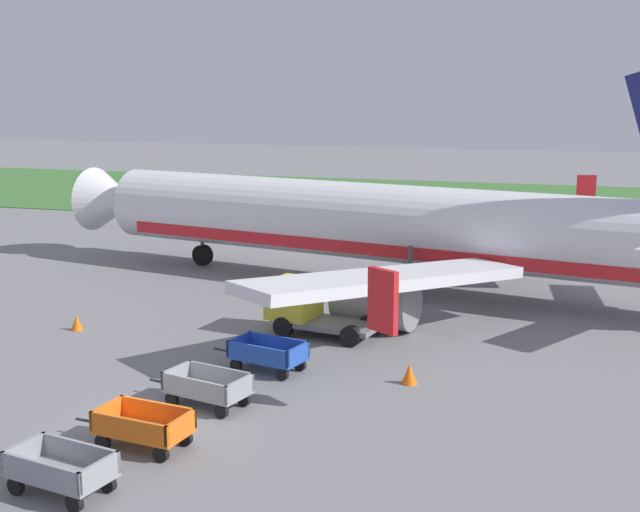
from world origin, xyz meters
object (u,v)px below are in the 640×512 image
Objects in this scene: baggage_cart_fourth_in_row at (207,387)px; traffic_cone_near_plane at (409,374)px; service_truck_beside_carts at (305,306)px; baggage_cart_second_in_row at (61,470)px; traffic_cone_mid_apron at (77,322)px; baggage_cart_far_end at (268,354)px; airplane at (400,226)px; baggage_cart_third_in_row at (143,426)px.

baggage_cart_fourth_in_row reaches higher than traffic_cone_near_plane.
baggage_cart_second_in_row is at bearing -96.42° from service_truck_beside_carts.
traffic_cone_near_plane is 14.12m from traffic_cone_mid_apron.
baggage_cart_far_end is 5.74× the size of traffic_cone_mid_apron.
baggage_cart_second_in_row is 1.00× the size of baggage_cart_fourth_in_row.
airplane is at bearing 102.48° from traffic_cone_near_plane.
baggage_cart_second_in_row is 0.78× the size of service_truck_beside_carts.
service_truck_beside_carts is at bearing 13.89° from traffic_cone_mid_apron.
airplane reaches higher than service_truck_beside_carts.
traffic_cone_mid_apron is (-8.33, 6.17, -0.29)m from baggage_cart_fourth_in_row.
baggage_cart_far_end is 4.79m from service_truck_beside_carts.
baggage_cart_third_in_row is (0.66, 2.93, 0.00)m from baggage_cart_second_in_row.
baggage_cart_far_end is at bearing 80.78° from baggage_cart_third_in_row.
service_truck_beside_carts is at bearing 86.31° from baggage_cart_fourth_in_row.
service_truck_beside_carts is (-2.13, -8.42, -1.95)m from airplane.
traffic_cone_near_plane is at bearing -10.12° from traffic_cone_mid_apron.
traffic_cone_mid_apron is at bearing -166.11° from service_truck_beside_carts.
baggage_cart_second_in_row is at bearing -99.32° from airplane.
baggage_cart_far_end is (1.12, 6.88, 0.00)m from baggage_cart_third_in_row.
traffic_cone_near_plane is at bearing 49.19° from baggage_cart_third_in_row.
traffic_cone_near_plane is at bearing 56.01° from baggage_cart_second_in_row.
airplane reaches higher than baggage_cart_third_in_row.
baggage_cart_fourth_in_row is 5.28× the size of traffic_cone_near_plane.
service_truck_beside_carts is 7.36× the size of traffic_cone_mid_apron.
baggage_cart_far_end is at bearing -178.98° from traffic_cone_near_plane.
service_truck_beside_carts reaches higher than baggage_cart_second_in_row.
traffic_cone_near_plane is at bearing -77.52° from airplane.
airplane is 13.55m from baggage_cart_far_end.
airplane reaches higher than baggage_cart_far_end.
baggage_cart_second_in_row is 5.28× the size of traffic_cone_near_plane.
baggage_cart_second_in_row and baggage_cart_third_in_row have the same top height.
service_truck_beside_carts is at bearing 137.09° from traffic_cone_near_plane.
baggage_cart_fourth_in_row is (-2.67, -16.78, -2.45)m from airplane.
baggage_cart_far_end is 4.90m from traffic_cone_near_plane.
traffic_cone_mid_apron is (-11.01, -10.61, -2.74)m from airplane.
baggage_cart_fourth_in_row is (1.10, 6.21, 0.00)m from baggage_cart_second_in_row.
baggage_cart_third_in_row is 11.69m from service_truck_beside_carts.
airplane is 20.45m from baggage_cart_third_in_row.
baggage_cart_far_end is 9.37m from traffic_cone_mid_apron.
baggage_cart_far_end reaches higher than traffic_cone_near_plane.
baggage_cart_fourth_in_row is at bearing 82.30° from baggage_cart_third_in_row.
baggage_cart_third_in_row reaches higher than traffic_cone_mid_apron.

